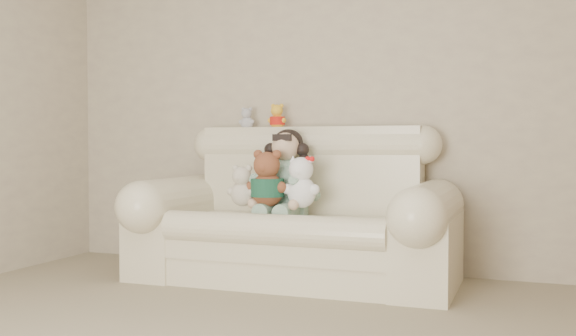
{
  "coord_description": "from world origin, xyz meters",
  "views": [
    {
      "loc": [
        1.22,
        -2.06,
        0.9
      ],
      "look_at": [
        -0.25,
        1.9,
        0.75
      ],
      "focal_mm": 41.0,
      "sensor_mm": 36.0,
      "label": 1
    }
  ],
  "objects_px": {
    "cream_teddy": "(242,182)",
    "seated_child": "(286,172)",
    "sofa": "(293,203)",
    "white_cat": "(302,177)",
    "brown_teddy": "(267,173)"
  },
  "relations": [
    {
      "from": "cream_teddy",
      "to": "seated_child",
      "type": "bearing_deg",
      "value": 42.45
    },
    {
      "from": "cream_teddy",
      "to": "sofa",
      "type": "bearing_deg",
      "value": 22.47
    },
    {
      "from": "white_cat",
      "to": "cream_teddy",
      "type": "xyz_separation_m",
      "value": [
        -0.39,
        -0.05,
        -0.04
      ]
    },
    {
      "from": "brown_teddy",
      "to": "cream_teddy",
      "type": "xyz_separation_m",
      "value": [
        -0.17,
        -0.02,
        -0.06
      ]
    },
    {
      "from": "brown_teddy",
      "to": "white_cat",
      "type": "xyz_separation_m",
      "value": [
        0.22,
        0.03,
        -0.02
      ]
    },
    {
      "from": "brown_teddy",
      "to": "cream_teddy",
      "type": "height_order",
      "value": "brown_teddy"
    },
    {
      "from": "sofa",
      "to": "seated_child",
      "type": "height_order",
      "value": "sofa"
    },
    {
      "from": "brown_teddy",
      "to": "cream_teddy",
      "type": "distance_m",
      "value": 0.18
    },
    {
      "from": "sofa",
      "to": "white_cat",
      "type": "xyz_separation_m",
      "value": [
        0.09,
        -0.09,
        0.18
      ]
    },
    {
      "from": "sofa",
      "to": "cream_teddy",
      "type": "distance_m",
      "value": 0.36
    },
    {
      "from": "white_cat",
      "to": "sofa",
      "type": "bearing_deg",
      "value": 150.75
    },
    {
      "from": "sofa",
      "to": "seated_child",
      "type": "relative_size",
      "value": 3.52
    },
    {
      "from": "brown_teddy",
      "to": "cream_teddy",
      "type": "bearing_deg",
      "value": 174.21
    },
    {
      "from": "brown_teddy",
      "to": "cream_teddy",
      "type": "relative_size",
      "value": 1.37
    },
    {
      "from": "sofa",
      "to": "seated_child",
      "type": "xyz_separation_m",
      "value": [
        -0.08,
        0.08,
        0.2
      ]
    }
  ]
}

